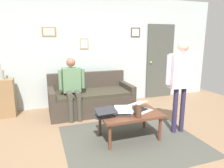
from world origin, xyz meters
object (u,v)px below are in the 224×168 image
(interior_door, at_px, (160,62))
(person_standing, at_px, (181,75))
(coffee_table, at_px, (129,115))
(laptop_left, at_px, (140,108))
(side_shelf, at_px, (5,98))
(laptop_center, at_px, (123,112))
(french_press, at_px, (138,110))
(couch, at_px, (91,99))
(laptop_right, at_px, (105,114))
(person_seated, at_px, (72,84))
(flower_vase, at_px, (1,73))

(interior_door, height_order, person_standing, interior_door)
(coffee_table, xyz_separation_m, laptop_left, (-0.22, -0.03, 0.10))
(interior_door, distance_m, side_shelf, 4.05)
(interior_door, bearing_deg, laptop_left, 51.11)
(laptop_center, distance_m, french_press, 0.27)
(couch, relative_size, laptop_right, 5.22)
(interior_door, relative_size, coffee_table, 2.01)
(interior_door, xyz_separation_m, laptop_left, (1.64, 2.04, -0.52))
(side_shelf, bearing_deg, french_press, 136.46)
(laptop_left, bearing_deg, interior_door, -128.89)
(person_seated, bearing_deg, laptop_center, 114.59)
(laptop_left, xyz_separation_m, person_standing, (-0.71, 0.12, 0.55))
(couch, xyz_separation_m, person_seated, (0.44, 0.23, 0.42))
(person_standing, bearing_deg, interior_door, -113.47)
(laptop_center, distance_m, person_seated, 1.48)
(laptop_left, xyz_separation_m, flower_vase, (2.36, -1.79, 0.45))
(laptop_left, bearing_deg, coffee_table, 6.89)
(laptop_right, relative_size, person_seated, 0.28)
(couch, height_order, laptop_right, couch)
(french_press, bearing_deg, interior_door, -128.24)
(laptop_left, relative_size, person_seated, 0.33)
(couch, bearing_deg, laptop_left, 109.69)
(laptop_right, bearing_deg, french_press, 156.24)
(interior_door, bearing_deg, flower_vase, 3.51)
(interior_door, relative_size, laptop_right, 5.75)
(flower_vase, bearing_deg, laptop_right, 132.38)
(couch, bearing_deg, laptop_right, 84.70)
(laptop_left, bearing_deg, french_press, 56.93)
(person_standing, bearing_deg, coffee_table, -5.43)
(laptop_left, distance_m, laptop_right, 0.67)
(laptop_center, height_order, person_standing, person_standing)
(interior_door, height_order, flower_vase, interior_door)
(couch, height_order, person_seated, person_seated)
(person_standing, bearing_deg, couch, -52.07)
(coffee_table, height_order, laptop_left, laptop_left)
(couch, distance_m, person_seated, 0.65)
(laptop_center, distance_m, side_shelf, 2.75)
(coffee_table, distance_m, laptop_right, 0.46)
(french_press, height_order, person_seated, person_seated)
(couch, bearing_deg, flower_vase, -10.00)
(laptop_left, bearing_deg, couch, -70.31)
(french_press, xyz_separation_m, flower_vase, (2.18, -2.07, 0.38))
(couch, relative_size, flower_vase, 4.51)
(couch, distance_m, person_standing, 2.14)
(laptop_right, distance_m, flower_vase, 2.55)
(couch, xyz_separation_m, laptop_left, (-0.53, 1.47, 0.20))
(laptop_center, xyz_separation_m, french_press, (-0.18, 0.19, 0.08))
(laptop_center, relative_size, person_seated, 0.27)
(french_press, xyz_separation_m, side_shelf, (2.18, -2.07, -0.17))
(laptop_center, xyz_separation_m, person_standing, (-1.07, 0.03, 0.55))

